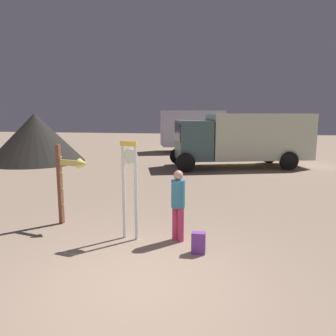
{
  "coord_description": "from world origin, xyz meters",
  "views": [
    {
      "loc": [
        1.36,
        -4.76,
        2.76
      ],
      "look_at": [
        -0.27,
        4.48,
        1.2
      ],
      "focal_mm": 35.15,
      "sensor_mm": 36.0,
      "label": 1
    }
  ],
  "objects_px": {
    "backpack": "(199,243)",
    "box_truck_far": "(203,129)",
    "box_truck_near": "(245,137)",
    "arrow_sign": "(69,175)",
    "standing_clock": "(130,182)",
    "dome_tent": "(36,138)",
    "person_near_clock": "(178,202)"
  },
  "relations": [
    {
      "from": "backpack",
      "to": "arrow_sign",
      "type": "bearing_deg",
      "value": 160.74
    },
    {
      "from": "person_near_clock",
      "to": "backpack",
      "type": "height_order",
      "value": "person_near_clock"
    },
    {
      "from": "standing_clock",
      "to": "backpack",
      "type": "distance_m",
      "value": 1.97
    },
    {
      "from": "standing_clock",
      "to": "arrow_sign",
      "type": "xyz_separation_m",
      "value": [
        -1.72,
        0.61,
        -0.01
      ]
    },
    {
      "from": "person_near_clock",
      "to": "arrow_sign",
      "type": "bearing_deg",
      "value": 168.85
    },
    {
      "from": "arrow_sign",
      "to": "box_truck_near",
      "type": "distance_m",
      "value": 11.1
    },
    {
      "from": "standing_clock",
      "to": "box_truck_near",
      "type": "distance_m",
      "value": 11.08
    },
    {
      "from": "standing_clock",
      "to": "box_truck_far",
      "type": "bearing_deg",
      "value": 88.67
    },
    {
      "from": "standing_clock",
      "to": "person_near_clock",
      "type": "xyz_separation_m",
      "value": [
        1.06,
        0.07,
        -0.42
      ]
    },
    {
      "from": "dome_tent",
      "to": "standing_clock",
      "type": "bearing_deg",
      "value": -50.25
    },
    {
      "from": "arrow_sign",
      "to": "person_near_clock",
      "type": "distance_m",
      "value": 2.86
    },
    {
      "from": "box_truck_far",
      "to": "dome_tent",
      "type": "bearing_deg",
      "value": -142.51
    },
    {
      "from": "person_near_clock",
      "to": "backpack",
      "type": "xyz_separation_m",
      "value": [
        0.5,
        -0.6,
        -0.66
      ]
    },
    {
      "from": "backpack",
      "to": "box_truck_near",
      "type": "bearing_deg",
      "value": 82.69
    },
    {
      "from": "arrow_sign",
      "to": "backpack",
      "type": "bearing_deg",
      "value": -19.26
    },
    {
      "from": "backpack",
      "to": "box_truck_far",
      "type": "bearing_deg",
      "value": 93.7
    },
    {
      "from": "dome_tent",
      "to": "person_near_clock",
      "type": "bearing_deg",
      "value": -46.78
    },
    {
      "from": "person_near_clock",
      "to": "box_truck_near",
      "type": "xyz_separation_m",
      "value": [
        1.93,
        10.6,
        0.66
      ]
    },
    {
      "from": "box_truck_far",
      "to": "person_near_clock",
      "type": "bearing_deg",
      "value": -87.82
    },
    {
      "from": "backpack",
      "to": "dome_tent",
      "type": "relative_size",
      "value": 0.08
    },
    {
      "from": "standing_clock",
      "to": "box_truck_far",
      "type": "height_order",
      "value": "box_truck_far"
    },
    {
      "from": "backpack",
      "to": "box_truck_near",
      "type": "relative_size",
      "value": 0.06
    },
    {
      "from": "dome_tent",
      "to": "box_truck_near",
      "type": "bearing_deg",
      "value": 1.26
    },
    {
      "from": "backpack",
      "to": "dome_tent",
      "type": "distance_m",
      "value": 15.01
    },
    {
      "from": "box_truck_near",
      "to": "dome_tent",
      "type": "relative_size",
      "value": 1.38
    },
    {
      "from": "standing_clock",
      "to": "dome_tent",
      "type": "relative_size",
      "value": 0.4
    },
    {
      "from": "backpack",
      "to": "box_truck_near",
      "type": "distance_m",
      "value": 11.36
    },
    {
      "from": "person_near_clock",
      "to": "box_truck_near",
      "type": "bearing_deg",
      "value": 79.65
    },
    {
      "from": "box_truck_far",
      "to": "dome_tent",
      "type": "relative_size",
      "value": 1.3
    },
    {
      "from": "box_truck_near",
      "to": "box_truck_far",
      "type": "distance_m",
      "value": 7.18
    },
    {
      "from": "standing_clock",
      "to": "arrow_sign",
      "type": "height_order",
      "value": "standing_clock"
    },
    {
      "from": "standing_clock",
      "to": "box_truck_far",
      "type": "xyz_separation_m",
      "value": [
        0.4,
        17.36,
        0.32
      ]
    }
  ]
}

